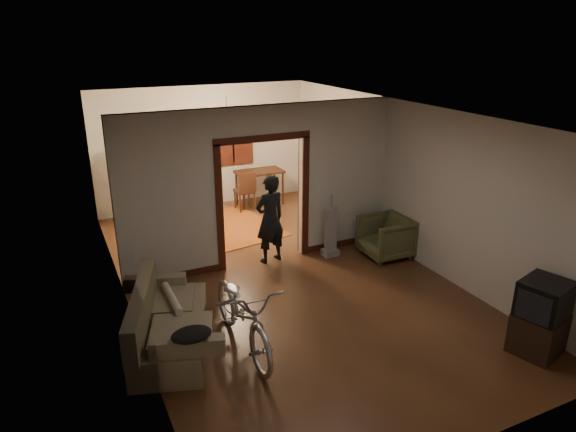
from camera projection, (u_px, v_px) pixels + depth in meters
floor at (280, 276)px, 8.75m from camera, size 5.00×8.50×0.01m
ceiling at (280, 111)px, 7.79m from camera, size 5.00×8.50×0.01m
wall_back at (204, 147)px, 11.88m from camera, size 5.00×0.02×2.80m
wall_left at (120, 222)px, 7.26m from camera, size 0.02×8.50×2.80m
wall_right at (406, 180)px, 9.28m from camera, size 0.02×8.50×2.80m
partition_wall at (262, 186)px, 8.91m from camera, size 5.00×0.14×2.80m
door_casing at (262, 203)px, 9.01m from camera, size 1.74×0.20×2.32m
far_window at (233, 138)px, 12.07m from camera, size 0.98×0.06×1.28m
chandelier at (227, 117)px, 10.06m from camera, size 0.24×0.24×0.24m
light_switch at (317, 188)px, 9.32m from camera, size 0.08×0.01×0.12m
sofa at (170, 316)px, 6.71m from camera, size 1.43×2.11×0.89m
rolled_paper at (172, 298)px, 6.98m from camera, size 0.11×0.84×0.11m
jacket at (191, 334)px, 5.88m from camera, size 0.47×0.35×0.14m
bicycle at (243, 313)px, 6.65m from camera, size 0.68×1.95×1.02m
armchair at (386, 237)px, 9.41m from camera, size 0.87×0.85×0.77m
tv_stand at (538, 333)px, 6.64m from camera, size 0.73×0.69×0.55m
crt_tv at (544, 300)px, 6.47m from camera, size 0.71×0.67×0.51m
vacuum at (331, 232)px, 9.41m from camera, size 0.34×0.30×0.95m
person at (270, 219)px, 9.08m from camera, size 0.66×0.50×1.62m
oriental_rug at (230, 227)px, 10.91m from camera, size 2.04×2.48×0.02m
locker at (147, 183)px, 11.19m from camera, size 0.91×0.70×1.62m
globe at (142, 131)px, 10.80m from camera, size 0.30×0.30×0.30m
desk at (260, 188)px, 12.22m from camera, size 1.16×0.72×0.82m
desk_chair at (244, 191)px, 11.81m from camera, size 0.45×0.45×0.93m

